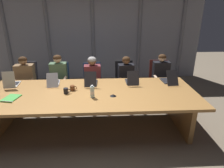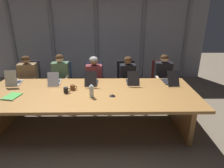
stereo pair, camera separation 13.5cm
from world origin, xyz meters
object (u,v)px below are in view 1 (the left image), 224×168
laptop_left_mid (54,82)px  laptop_right_end (169,80)px  laptop_left_end (12,83)px  water_bottle_primary (92,92)px  laptop_center (91,82)px  office_chair_center (93,88)px  person_left_mid (59,78)px  laptop_right_mid (132,80)px  conference_mic_left_side (113,95)px  person_center (93,78)px  office_chair_right_mid (125,87)px  office_chair_right_end (158,86)px  person_right_end (161,77)px  coffee_mug_near (66,91)px  coffee_mug_far (73,88)px  office_chair_left_end (27,88)px  office_chair_left_mid (60,88)px  person_right_mid (126,78)px  person_left_end (25,79)px  spiral_notepad (11,98)px

laptop_left_mid → laptop_right_end: size_ratio=0.94×
laptop_left_end → laptop_right_end: size_ratio=0.85×
water_bottle_primary → laptop_center: bearing=94.8°
office_chair_center → person_left_mid: size_ratio=0.78×
laptop_center → laptop_right_end: 1.57m
laptop_right_mid → person_left_mid: (-1.58, 0.56, -0.12)m
conference_mic_left_side → person_center: bearing=109.1°
office_chair_center → person_left_mid: (-0.77, -0.16, 0.32)m
office_chair_right_mid → office_chair_right_end: 0.81m
office_chair_center → person_center: (-0.00, -0.16, 0.30)m
laptop_left_mid → person_right_end: (2.35, 0.54, -0.12)m
person_center → conference_mic_left_side: (0.40, -1.16, 0.10)m
person_right_end → coffee_mug_near: person_right_end is taller
coffee_mug_far → person_center: bearing=68.8°
office_chair_center → office_chair_left_end: bearing=-97.9°
laptop_left_end → laptop_right_end: bearing=-96.1°
office_chair_left_mid → office_chair_right_end: size_ratio=0.98×
person_center → person_right_mid: size_ratio=1.00×
person_left_end → person_right_mid: size_ratio=1.02×
laptop_right_end → coffee_mug_near: size_ratio=3.85×
office_chair_left_end → person_right_end: person_right_end is taller
laptop_right_end → person_left_end: 3.15m
office_chair_right_end → person_right_mid: 0.87m
office_chair_left_end → coffee_mug_far: bearing=58.2°
office_chair_right_mid → person_right_mid: (0.01, -0.17, 0.28)m
office_chair_center → person_left_end: 1.57m
office_chair_right_mid → coffee_mug_near: office_chair_right_mid is taller
person_right_end → person_right_mid: bearing=-86.2°
laptop_left_end → laptop_center: (1.54, 0.00, -0.00)m
person_left_mid → spiral_notepad: 1.30m
person_right_end → water_bottle_primary: (-1.55, -1.19, 0.17)m
person_left_mid → office_chair_right_mid: bearing=92.5°
laptop_left_end → laptop_left_mid: laptop_left_end is taller
laptop_center → person_left_mid: 0.97m
laptop_center → water_bottle_primary: bearing=-173.5°
laptop_center → office_chair_left_mid: (-0.79, 0.75, -0.43)m
person_left_end → person_right_mid: 2.31m
office_chair_right_end → coffee_mug_far: (-1.92, -1.02, 0.41)m
office_chair_right_mid → conference_mic_left_side: 1.43m
person_right_end → conference_mic_left_side: size_ratio=10.63×
laptop_left_mid → office_chair_left_end: laptop_left_mid is taller
laptop_right_end → person_left_mid: (-2.34, 0.56, -0.12)m
laptop_left_mid → person_right_mid: bearing=-77.6°
laptop_right_mid → coffee_mug_far: (-1.15, -0.30, -0.01)m
laptop_left_mid → laptop_right_mid: (1.56, -0.01, 0.00)m
laptop_right_end → spiral_notepad: bearing=98.1°
office_chair_center → office_chair_right_mid: size_ratio=0.96×
person_right_mid → conference_mic_left_side: 1.22m
office_chair_left_end → conference_mic_left_side: office_chair_left_end is taller
laptop_left_mid → office_chair_center: (0.75, 0.70, -0.43)m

